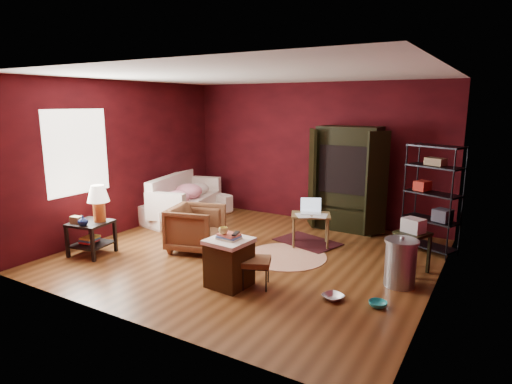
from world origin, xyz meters
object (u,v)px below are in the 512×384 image
(sofa, at_px, (187,201))
(wire_shelving, at_px, (433,194))
(side_table, at_px, (95,213))
(laptop_desk, at_px, (311,217))
(hamper, at_px, (229,262))
(tv_armoire, at_px, (348,177))
(armchair, at_px, (196,226))

(sofa, relative_size, wire_shelving, 1.14)
(side_table, xyz_separation_m, laptop_desk, (2.80, 2.13, -0.18))
(hamper, relative_size, tv_armoire, 0.38)
(hamper, distance_m, tv_armoire, 3.44)
(side_table, xyz_separation_m, tv_armoire, (3.00, 3.40, 0.35))
(hamper, distance_m, laptop_desk, 2.09)
(sofa, xyz_separation_m, tv_armoire, (3.12, 1.00, 0.64))
(laptop_desk, bearing_deg, side_table, -167.35)
(armchair, distance_m, side_table, 1.61)
(hamper, height_order, laptop_desk, laptop_desk)
(sofa, height_order, hamper, sofa)
(armchair, bearing_deg, tv_armoire, -50.45)
(tv_armoire, relative_size, wire_shelving, 1.13)
(wire_shelving, bearing_deg, side_table, -125.34)
(armchair, bearing_deg, sofa, 28.86)
(side_table, distance_m, wire_shelving, 5.43)
(side_table, bearing_deg, armchair, 37.47)
(side_table, height_order, hamper, side_table)
(armchair, distance_m, hamper, 1.56)
(sofa, height_order, side_table, side_table)
(sofa, height_order, wire_shelving, wire_shelving)
(armchair, height_order, wire_shelving, wire_shelving)
(armchair, xyz_separation_m, hamper, (1.27, -0.90, -0.07))
(side_table, bearing_deg, wire_shelving, 31.80)
(sofa, relative_size, tv_armoire, 1.01)
(sofa, xyz_separation_m, hamper, (2.65, -2.34, -0.05))
(tv_armoire, bearing_deg, wire_shelving, -18.27)
(hamper, bearing_deg, tv_armoire, 82.08)
(hamper, relative_size, wire_shelving, 0.43)
(laptop_desk, bearing_deg, tv_armoire, 56.60)
(sofa, bearing_deg, armchair, -126.08)
(sofa, distance_m, laptop_desk, 2.94)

